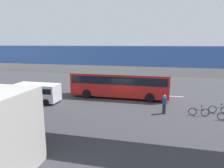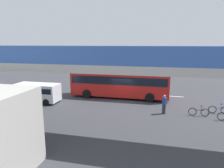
% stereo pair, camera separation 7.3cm
% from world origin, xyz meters
% --- Properties ---
extents(ground, '(80.00, 80.00, 0.00)m').
position_xyz_m(ground, '(0.00, 0.00, 0.00)').
color(ground, '#38383D').
extents(city_bus, '(11.54, 2.85, 3.15)m').
position_xyz_m(city_bus, '(0.60, -0.88, 1.88)').
color(city_bus, red).
rests_on(city_bus, ground).
extents(parked_van, '(4.80, 2.17, 2.05)m').
position_xyz_m(parked_van, '(9.02, 3.10, 1.18)').
color(parked_van, silver).
rests_on(parked_van, ground).
extents(bicycle_blue, '(1.77, 0.44, 0.96)m').
position_xyz_m(bicycle_blue, '(-9.48, 2.62, 0.37)').
color(bicycle_blue, black).
rests_on(bicycle_blue, ground).
extents(bicycle_black, '(1.77, 0.44, 0.96)m').
position_xyz_m(bicycle_black, '(-7.58, 3.69, 0.37)').
color(bicycle_black, black).
rests_on(bicycle_black, ground).
extents(pedestrian, '(0.38, 0.38, 1.79)m').
position_xyz_m(pedestrian, '(-4.54, 3.81, 0.89)').
color(pedestrian, '#2D2D38').
rests_on(pedestrian, ground).
extents(traffic_sign, '(0.08, 0.60, 2.80)m').
position_xyz_m(traffic_sign, '(4.49, -4.35, 1.89)').
color(traffic_sign, slate).
rests_on(traffic_sign, ground).
extents(lane_dash_leftmost, '(2.00, 0.20, 0.01)m').
position_xyz_m(lane_dash_leftmost, '(-6.00, -2.82, 0.00)').
color(lane_dash_leftmost, silver).
rests_on(lane_dash_leftmost, ground).
extents(lane_dash_left, '(2.00, 0.20, 0.01)m').
position_xyz_m(lane_dash_left, '(-2.00, -2.82, 0.00)').
color(lane_dash_left, silver).
rests_on(lane_dash_left, ground).
extents(lane_dash_centre, '(2.00, 0.20, 0.01)m').
position_xyz_m(lane_dash_centre, '(2.00, -2.82, 0.00)').
color(lane_dash_centre, silver).
rests_on(lane_dash_centre, ground).
extents(lane_dash_right, '(2.00, 0.20, 0.01)m').
position_xyz_m(lane_dash_right, '(6.00, -2.82, 0.00)').
color(lane_dash_right, silver).
rests_on(lane_dash_right, ground).
extents(pedestrian_overpass, '(30.81, 2.60, 6.24)m').
position_xyz_m(pedestrian_overpass, '(0.00, 9.65, 4.61)').
color(pedestrian_overpass, '#B2ADA5').
rests_on(pedestrian_overpass, ground).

